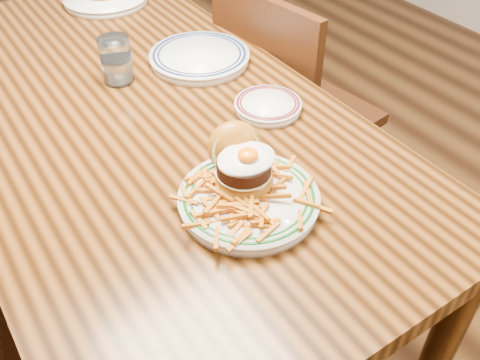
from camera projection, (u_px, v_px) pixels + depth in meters
floor at (163, 296)px, 1.77m from camera, size 6.00×6.00×0.00m
table at (139, 135)px, 1.34m from camera, size 0.85×1.60×0.75m
chair_right at (287, 110)px, 1.75m from camera, size 0.47×0.47×0.89m
main_plate at (246, 186)px, 1.01m from camera, size 0.27×0.29×0.13m
side_plate at (268, 105)px, 1.26m from camera, size 0.16×0.17×0.02m
rear_plate at (200, 57)px, 1.43m from camera, size 0.27×0.27×0.03m
water_glass at (117, 63)px, 1.34m from camera, size 0.08×0.08×0.12m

